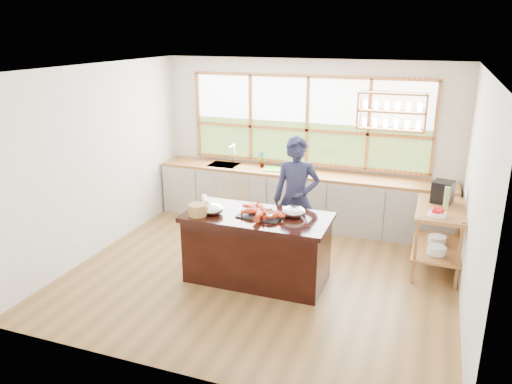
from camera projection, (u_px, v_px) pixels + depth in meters
The scene contains 18 objects.
ground_plane at pixel (262, 272), 6.77m from camera, with size 5.00×5.00×0.00m, color brown.
room_shell at pixel (277, 138), 6.68m from camera, with size 5.02×4.52×2.71m.
back_counter at pixel (300, 197), 8.37m from camera, with size 4.90×0.63×0.90m.
right_shelf_unit at pixel (439, 229), 6.66m from camera, with size 0.62×1.10×0.90m.
island at pixel (257, 248), 6.45m from camera, with size 1.85×0.90×0.90m.
cook at pixel (296, 199), 6.94m from camera, with size 0.65×0.42×1.77m, color #1C1F3B.
potted_plant at pixel (262, 159), 8.47m from camera, with size 0.15×0.10×0.28m, color slate.
cutting_board at pixel (275, 169), 8.37m from camera, with size 0.40×0.30×0.01m, color green.
espresso_machine at pixel (443, 192), 6.75m from camera, with size 0.26×0.27×0.29m, color black.
wine_bottle at pixel (447, 198), 6.53m from camera, with size 0.07×0.07×0.29m, color #90AD58.
fruit_bowl at pixel (437, 213), 6.28m from camera, with size 0.23×0.23×0.11m.
slate_board at pixel (262, 215), 6.30m from camera, with size 0.55×0.40×0.02m, color black.
lobster_pile at pixel (261, 212), 6.28m from camera, with size 0.55×0.48×0.08m.
mixing_bowl_left at pixel (212, 209), 6.35m from camera, with size 0.29×0.29×0.14m, color silver.
mixing_bowl_right at pixel (294, 211), 6.27m from camera, with size 0.30×0.30×0.14m, color silver.
wine_glass at pixel (270, 213), 5.94m from camera, with size 0.08×0.08×0.22m.
wicker_basket at pixel (198, 210), 6.29m from camera, with size 0.23×0.23×0.15m, color #AA8744.
parchment_roll at pixel (205, 200), 6.75m from camera, with size 0.08×0.08×0.30m, color white.
Camera 1 is at (2.01, -5.75, 3.14)m, focal length 35.00 mm.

